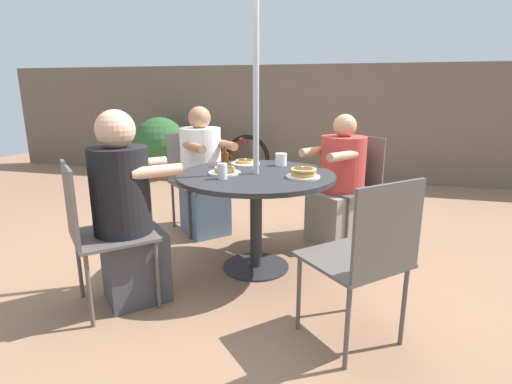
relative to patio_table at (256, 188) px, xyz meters
name	(u,v)px	position (x,y,z in m)	size (l,w,h in m)	color
ground_plane	(256,267)	(0.00, 0.00, -0.61)	(12.00, 12.00, 0.00)	#8C664C
back_fence	(311,123)	(0.00, 3.17, 0.20)	(10.00, 0.06, 1.62)	brown
patio_table	(256,188)	(0.00, 0.00, 0.00)	(1.12, 1.12, 0.72)	#28282B
umbrella_pole	(256,108)	(0.00, 0.00, 0.56)	(0.04, 0.04, 2.33)	#ADADB2
patio_chair_north	(353,180)	(0.66, 0.86, -0.10)	(0.63, 0.63, 0.89)	#514C47
diner_north	(339,186)	(0.55, 0.71, -0.12)	(0.58, 0.61, 1.09)	gray
patio_chair_east	(195,174)	(-0.79, 0.74, -0.10)	(0.63, 0.63, 0.89)	#514C47
diner_east	(203,177)	(-0.66, 0.62, -0.09)	(0.61, 0.60, 1.15)	slate
patio_chair_south	(97,227)	(-0.76, -0.77, -0.10)	(0.63, 0.63, 0.89)	#514C47
diner_south	(127,217)	(-0.63, -0.65, -0.06)	(0.56, 0.56, 1.18)	#3D3D42
patio_chair_west	(366,253)	(0.76, -0.77, -0.10)	(0.63, 0.63, 0.89)	#514C47
pancake_plate_a	(225,171)	(-0.22, -0.05, 0.13)	(0.23, 0.23, 0.06)	white
pancake_plate_b	(303,173)	(0.34, -0.04, 0.13)	(0.23, 0.23, 0.07)	white
pancake_plate_c	(245,162)	(-0.17, 0.32, 0.12)	(0.23, 0.23, 0.05)	white
syrup_bottle	(225,159)	(-0.30, 0.20, 0.17)	(0.08, 0.06, 0.15)	#602D0F
coffee_cup	(281,159)	(0.11, 0.34, 0.15)	(0.09, 0.09, 0.09)	white
drinking_glass_a	(222,171)	(-0.17, -0.22, 0.16)	(0.06, 0.06, 0.10)	silver
bicycle	(224,155)	(-1.22, 2.85, -0.27)	(1.38, 0.44, 0.68)	black
potted_shrub	(160,145)	(-2.15, 2.64, -0.12)	(0.75, 0.75, 0.89)	brown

